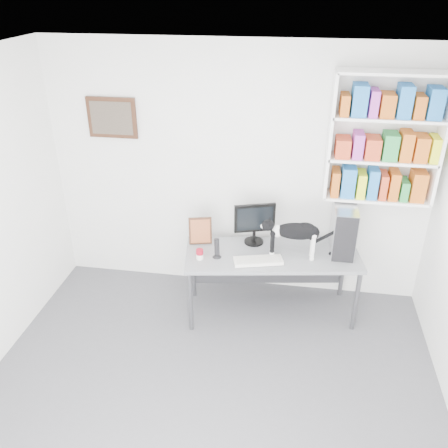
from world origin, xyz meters
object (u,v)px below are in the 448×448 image
object	(u,v)px
pc_tower	(343,228)
soup_can	(200,254)
bookshelf	(385,139)
desk	(271,283)
monitor	(254,223)
keyboard	(258,261)
speaker	(217,248)
leaning_print	(200,230)
cat	(294,240)

from	to	relation	value
pc_tower	soup_can	size ratio (longest dim) A/B	4.75
bookshelf	desk	bearing A→B (deg)	-159.91
bookshelf	monitor	size ratio (longest dim) A/B	2.75
pc_tower	soup_can	xyz separation A→B (m)	(-1.38, -0.40, -0.20)
desk	soup_can	size ratio (longest dim) A/B	16.63
desk	soup_can	distance (m)	0.84
desk	keyboard	xyz separation A→B (m)	(-0.13, -0.19, 0.38)
keyboard	speaker	size ratio (longest dim) A/B	2.24
pc_tower	leaning_print	bearing A→B (deg)	-176.32
soup_can	cat	bearing A→B (deg)	11.28
keyboard	pc_tower	xyz separation A→B (m)	(0.81, 0.37, 0.23)
pc_tower	leaning_print	size ratio (longest dim) A/B	1.69
keyboard	pc_tower	size ratio (longest dim) A/B	0.95
bookshelf	cat	size ratio (longest dim) A/B	1.95
keyboard	pc_tower	world-z (taller)	pc_tower
bookshelf	soup_can	distance (m)	2.06
keyboard	speaker	xyz separation A→B (m)	(-0.41, 0.03, 0.09)
desk	keyboard	world-z (taller)	keyboard
bookshelf	speaker	distance (m)	1.89
speaker	cat	bearing A→B (deg)	-12.22
bookshelf	keyboard	distance (m)	1.65
bookshelf	pc_tower	bearing A→B (deg)	-148.90
leaning_print	soup_can	world-z (taller)	leaning_print
bookshelf	soup_can	world-z (taller)	bookshelf
desk	monitor	distance (m)	0.65
speaker	monitor	bearing A→B (deg)	24.65
bookshelf	speaker	world-z (taller)	bookshelf
desk	leaning_print	distance (m)	0.92
cat	soup_can	bearing A→B (deg)	-171.13
desk	leaning_print	xyz separation A→B (m)	(-0.75, 0.09, 0.51)
pc_tower	soup_can	distance (m)	1.45
monitor	bookshelf	bearing A→B (deg)	-9.66
desk	soup_can	xyz separation A→B (m)	(-0.70, -0.22, 0.41)
keyboard	leaning_print	xyz separation A→B (m)	(-0.63, 0.28, 0.13)
leaning_print	pc_tower	bearing A→B (deg)	-9.84
desk	cat	size ratio (longest dim) A/B	2.74
keyboard	leaning_print	size ratio (longest dim) A/B	1.61
keyboard	cat	world-z (taller)	cat
monitor	speaker	world-z (taller)	monitor
desk	bookshelf	bearing A→B (deg)	10.83
leaning_print	bookshelf	bearing A→B (deg)	-4.79
pc_tower	cat	xyz separation A→B (m)	(-0.47, -0.22, -0.05)
monitor	cat	world-z (taller)	monitor
leaning_print	monitor	bearing A→B (deg)	-3.71
keyboard	soup_can	bearing A→B (deg)	168.10
bookshelf	keyboard	bearing A→B (deg)	-153.55
desk	soup_can	bearing A→B (deg)	-171.96
desk	cat	xyz separation A→B (m)	(0.21, -0.04, 0.56)
pc_tower	bookshelf	bearing A→B (deg)	31.20
pc_tower	leaning_print	xyz separation A→B (m)	(-1.44, -0.09, -0.10)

